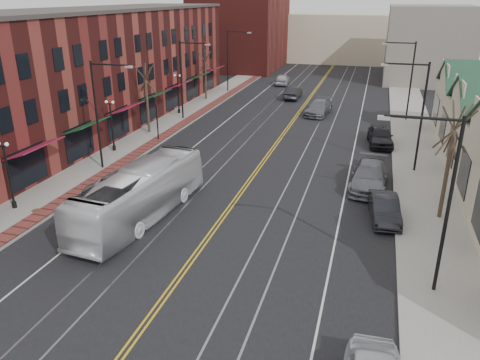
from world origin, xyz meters
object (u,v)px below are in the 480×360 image
Objects in this scene: parked_suv at (124,182)px; parked_car_d at (380,136)px; parked_car_c at (369,176)px; transit_bus at (140,194)px; parked_car_b at (385,209)px.

parked_suv is 22.99m from parked_car_d.
parked_car_c reaches higher than parked_suv.
parked_suv is (-2.88, 3.04, -0.77)m from transit_bus.
parked_car_d is at bearing 84.56° from parked_car_b.
parked_car_c is at bearing -152.51° from parked_suv.
parked_suv is at bearing -40.98° from transit_bus.
parked_car_c is (-1.03, 4.87, 0.13)m from parked_car_b.
transit_bus is 2.58× the size of parked_car_b.
parked_car_b is at bearing -169.56° from parked_suv.
transit_bus reaches higher than parked_car_d.
parked_car_c is at bearing -99.57° from parked_car_d.
parked_suv reaches higher than parked_car_b.
parked_car_d is (0.63, 10.46, -0.01)m from parked_car_c.
parked_suv is 0.99× the size of parked_car_c.
parked_suv is at bearing 175.76° from parked_car_b.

